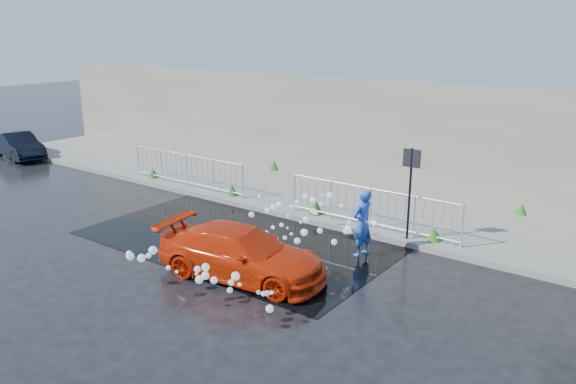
% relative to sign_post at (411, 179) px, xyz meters
% --- Properties ---
extents(ground, '(90.00, 90.00, 0.00)m').
position_rel_sign_post_xyz_m(ground, '(-4.20, -3.10, -1.72)').
color(ground, black).
rests_on(ground, ground).
extents(pavement, '(30.00, 4.00, 0.15)m').
position_rel_sign_post_xyz_m(pavement, '(-4.20, 1.90, -1.65)').
color(pavement, '#5B5B57').
rests_on(pavement, ground).
extents(curb, '(30.00, 0.25, 0.16)m').
position_rel_sign_post_xyz_m(curb, '(-4.20, -0.10, -1.64)').
color(curb, '#5B5B57').
rests_on(curb, ground).
extents(retaining_wall, '(30.00, 0.60, 3.50)m').
position_rel_sign_post_xyz_m(retaining_wall, '(-4.20, 4.10, 0.18)').
color(retaining_wall, '#6D655C').
rests_on(retaining_wall, pavement).
extents(puddle, '(8.00, 5.00, 0.01)m').
position_rel_sign_post_xyz_m(puddle, '(-3.70, -2.10, -1.72)').
color(puddle, black).
rests_on(puddle, ground).
extents(sign_post, '(0.45, 0.06, 2.50)m').
position_rel_sign_post_xyz_m(sign_post, '(0.00, 0.00, 0.00)').
color(sign_post, black).
rests_on(sign_post, ground).
extents(railing_left, '(5.05, 0.05, 1.10)m').
position_rel_sign_post_xyz_m(railing_left, '(-8.20, 0.25, -0.99)').
color(railing_left, silver).
rests_on(railing_left, pavement).
extents(railing_right, '(5.05, 0.05, 1.10)m').
position_rel_sign_post_xyz_m(railing_right, '(-1.20, 0.25, -0.99)').
color(railing_right, silver).
rests_on(railing_right, pavement).
extents(weeds, '(12.17, 3.93, 0.46)m').
position_rel_sign_post_xyz_m(weeds, '(-4.29, 1.36, -1.39)').
color(weeds, '#224C14').
rests_on(weeds, pavement).
extents(water_spray, '(3.71, 5.66, 1.06)m').
position_rel_sign_post_xyz_m(water_spray, '(-1.94, -3.16, -0.99)').
color(water_spray, white).
rests_on(water_spray, ground).
extents(red_car, '(4.07, 2.16, 1.13)m').
position_rel_sign_post_xyz_m(red_car, '(-2.10, -3.97, -1.16)').
color(red_car, red).
rests_on(red_car, ground).
extents(dark_car, '(3.46, 1.72, 1.09)m').
position_rel_sign_post_xyz_m(dark_car, '(-17.56, -0.50, -1.18)').
color(dark_car, black).
rests_on(dark_car, ground).
extents(person, '(0.49, 0.66, 1.65)m').
position_rel_sign_post_xyz_m(person, '(-0.59, -1.30, -0.90)').
color(person, blue).
rests_on(person, ground).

